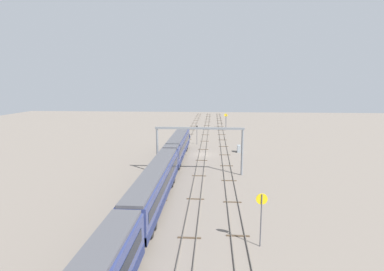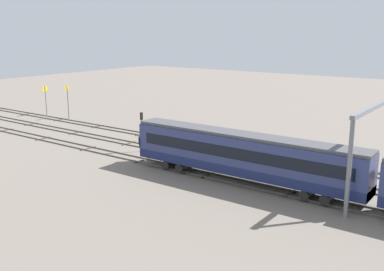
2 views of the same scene
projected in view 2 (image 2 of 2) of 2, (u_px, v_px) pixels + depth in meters
name	position (u px, v px, depth m)	size (l,w,h in m)	color
ground_plane	(233.00, 164.00, 50.07)	(206.10, 206.10, 0.00)	slate
track_near_foreground	(254.00, 154.00, 53.97)	(190.10, 2.40, 0.16)	#59544C
track_second_near	(233.00, 164.00, 50.05)	(190.10, 2.40, 0.16)	#59544C
track_with_train	(208.00, 175.00, 46.14)	(190.10, 2.40, 0.16)	#59544C
overhead_gantry	(376.00, 127.00, 40.23)	(0.40, 15.18, 8.24)	slate
speed_sign_near_foreground	(45.00, 95.00, 78.65)	(0.14, 1.03, 5.10)	#4C4C51
speed_sign_far_trackside	(68.00, 98.00, 75.19)	(0.14, 0.81, 5.50)	#4C4C51
signal_light_trackside_departure	(142.00, 126.00, 54.62)	(0.31, 0.32, 4.86)	#4C4C51
relay_cabinet	(246.00, 139.00, 58.10)	(1.43, 0.74, 1.64)	gray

